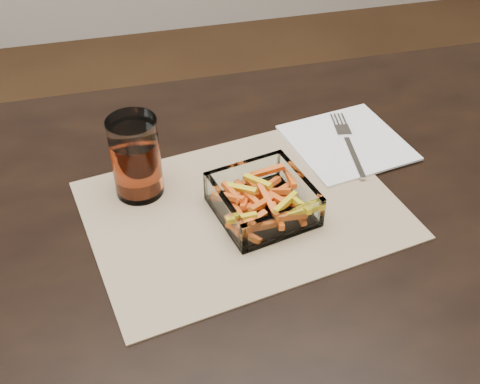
# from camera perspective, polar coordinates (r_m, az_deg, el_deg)

# --- Properties ---
(dining_table) EXTENTS (1.60, 0.90, 0.75)m
(dining_table) POSITION_cam_1_polar(r_m,az_deg,el_deg) (0.93, 3.37, -7.32)
(dining_table) COLOR black
(dining_table) RESTS_ON ground
(placemat) EXTENTS (0.50, 0.40, 0.00)m
(placemat) POSITION_cam_1_polar(r_m,az_deg,el_deg) (0.90, 0.29, -1.68)
(placemat) COLOR tan
(placemat) RESTS_ON dining_table
(glass_bowl) EXTENTS (0.15, 0.15, 0.05)m
(glass_bowl) POSITION_cam_1_polar(r_m,az_deg,el_deg) (0.88, 2.16, -0.91)
(glass_bowl) COLOR white
(glass_bowl) RESTS_ON placemat
(tumbler) EXTENTS (0.07, 0.07, 0.13)m
(tumbler) POSITION_cam_1_polar(r_m,az_deg,el_deg) (0.90, -9.82, 3.02)
(tumbler) COLOR white
(tumbler) RESTS_ON placemat
(napkin) EXTENTS (0.21, 0.21, 0.00)m
(napkin) POSITION_cam_1_polar(r_m,az_deg,el_deg) (1.04, 10.11, 4.65)
(napkin) COLOR white
(napkin) RESTS_ON placemat
(fork) EXTENTS (0.04, 0.18, 0.00)m
(fork) POSITION_cam_1_polar(r_m,az_deg,el_deg) (1.03, 10.17, 4.74)
(fork) COLOR silver
(fork) RESTS_ON napkin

